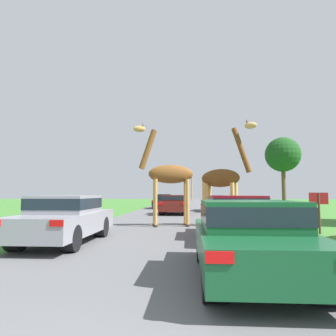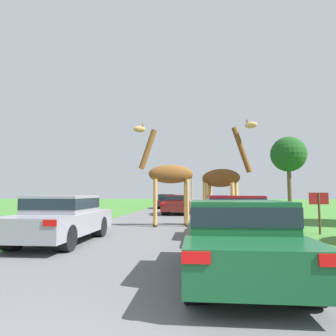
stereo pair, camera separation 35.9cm
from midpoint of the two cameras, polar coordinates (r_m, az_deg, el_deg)
The scene contains 11 objects.
road at distance 30.99m, azimuth 3.83°, elevation -7.65°, with size 7.99×120.00×0.00m.
giraffe_near_road at distance 14.03m, azimuth 0.76°, elevation -1.37°, with size 2.86×1.04×4.85m.
giraffe_companion at distance 14.28m, azimuth 11.19°, elevation -2.31°, with size 2.61×1.58×4.90m.
car_lead_maroon at distance 5.71m, azimuth 14.96°, elevation -12.46°, with size 1.84×4.17×1.38m.
car_queue_right at distance 30.89m, azimuth 0.13°, elevation -6.26°, with size 1.77×4.53×1.43m.
car_queue_left at distance 22.16m, azimuth 2.15°, elevation -6.85°, with size 1.95×4.17×1.39m.
car_far_ahead at distance 10.62m, azimuth 13.44°, elevation -8.75°, with size 1.93×4.65×1.44m.
car_verge_right at distance 26.23m, azimuth 9.71°, elevation -6.47°, with size 1.80×4.79×1.37m.
car_rear_follower at distance 9.91m, azimuth -18.52°, elevation -8.87°, with size 1.84×4.59×1.45m.
tree_left_edge at distance 36.90m, azimuth 22.22°, elevation 2.37°, with size 3.99×3.99×7.98m.
sign_post at distance 12.65m, azimuth 27.55°, elevation -6.29°, with size 0.70×0.08×1.55m.
Camera 2 is at (0.98, -0.93, 1.52)m, focal length 32.00 mm.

